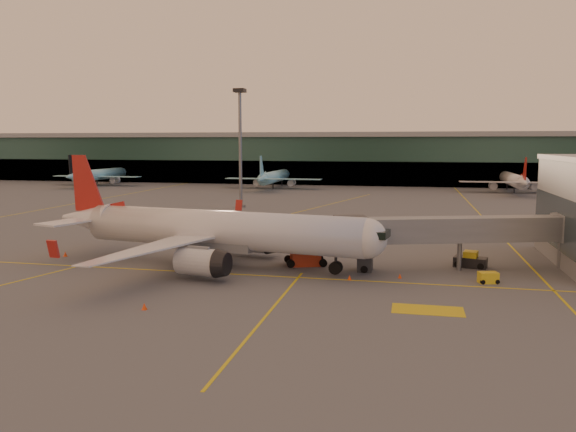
% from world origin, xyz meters
% --- Properties ---
extents(ground, '(600.00, 600.00, 0.00)m').
position_xyz_m(ground, '(0.00, 0.00, 0.00)').
color(ground, '#4C4F54').
rests_on(ground, ground).
extents(taxi_markings, '(100.12, 173.00, 0.01)m').
position_xyz_m(taxi_markings, '(-7.32, 44.49, 0.01)').
color(taxi_markings, gold).
rests_on(taxi_markings, ground).
extents(terminal, '(400.00, 20.00, 17.60)m').
position_xyz_m(terminal, '(0.00, 141.79, 8.76)').
color(terminal, '#19382D').
rests_on(terminal, ground).
extents(mast_west_near, '(2.40, 2.40, 25.60)m').
position_xyz_m(mast_west_near, '(-20.00, 66.00, 14.86)').
color(mast_west_near, slate).
rests_on(mast_west_near, ground).
extents(distant_aircraft_row, '(290.00, 34.00, 13.00)m').
position_xyz_m(distant_aircraft_row, '(-21.00, 118.00, 0.00)').
color(distant_aircraft_row, '#88D3E4').
rests_on(distant_aircraft_row, ground).
extents(main_airplane, '(41.58, 37.66, 12.57)m').
position_xyz_m(main_airplane, '(-5.98, 8.46, 4.08)').
color(main_airplane, silver).
rests_on(main_airplane, ground).
extents(jet_bridge, '(28.22, 11.48, 6.11)m').
position_xyz_m(jet_bridge, '(23.25, 12.67, 4.31)').
color(jet_bridge, slate).
rests_on(jet_bridge, ground).
extents(catering_truck, '(6.52, 4.39, 4.66)m').
position_xyz_m(catering_truck, '(4.39, 11.09, 2.65)').
color(catering_truck, red).
rests_on(catering_truck, ground).
extents(gpu_cart, '(2.16, 1.64, 1.12)m').
position_xyz_m(gpu_cart, '(24.23, 6.80, 0.55)').
color(gpu_cart, gold).
rests_on(gpu_cart, ground).
extents(pushback_tug, '(3.92, 2.73, 1.83)m').
position_xyz_m(pushback_tug, '(23.21, 14.11, 0.75)').
color(pushback_tug, black).
rests_on(pushback_tug, ground).
extents(cone_nose, '(0.38, 0.38, 0.48)m').
position_xyz_m(cone_nose, '(15.47, 7.01, 0.23)').
color(cone_nose, '#F7420D').
rests_on(cone_nose, ground).
extents(cone_tail, '(0.49, 0.49, 0.62)m').
position_xyz_m(cone_tail, '(-25.58, 9.65, 0.30)').
color(cone_tail, '#F7420D').
rests_on(cone_tail, ground).
extents(cone_wing_right, '(0.46, 0.46, 0.59)m').
position_xyz_m(cone_wing_right, '(-5.55, -9.01, 0.28)').
color(cone_wing_right, '#F7420D').
rests_on(cone_wing_right, ground).
extents(cone_wing_left, '(0.50, 0.50, 0.64)m').
position_xyz_m(cone_wing_left, '(-5.99, 25.27, 0.31)').
color(cone_wing_left, '#F7420D').
rests_on(cone_wing_left, ground).
extents(cone_fwd, '(0.42, 0.42, 0.53)m').
position_xyz_m(cone_fwd, '(10.39, 5.10, 0.26)').
color(cone_fwd, '#F7420D').
rests_on(cone_fwd, ground).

